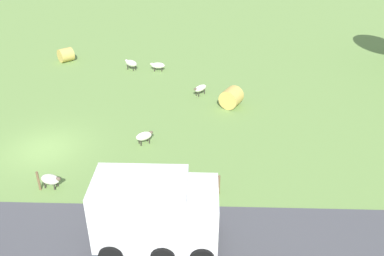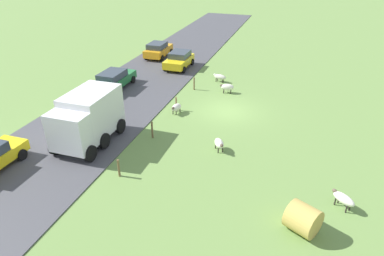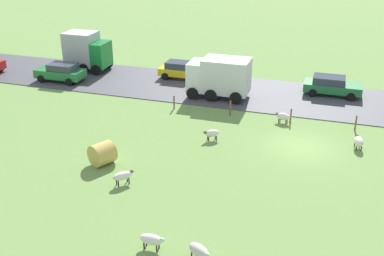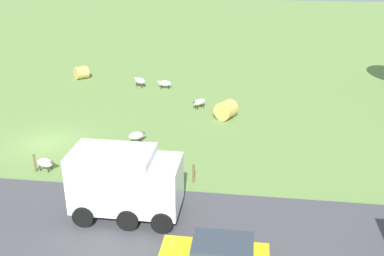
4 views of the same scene
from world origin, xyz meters
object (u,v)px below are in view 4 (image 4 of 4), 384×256
sheep_4 (199,102)px  hay_bale_1 (226,110)px  sheep_0 (140,81)px  sheep_6 (136,136)px  sheep_2 (45,163)px  hay_bale_0 (81,73)px  truck_0 (125,181)px  sheep_5 (165,83)px

sheep_4 → hay_bale_1: 2.80m
sheep_0 → sheep_6: sheep_0 is taller
sheep_2 → sheep_4: 13.29m
hay_bale_0 → truck_0: (21.48, 10.27, 1.20)m
hay_bale_0 → truck_0: truck_0 is taller
sheep_0 → sheep_2: size_ratio=1.09×
truck_0 → hay_bale_0: bearing=-154.4°
sheep_2 → sheep_5: (-15.77, 3.68, 0.01)m
sheep_6 → hay_bale_1: hay_bale_1 is taller
hay_bale_1 → sheep_4: bearing=-129.6°
hay_bale_0 → hay_bale_1: hay_bale_1 is taller
sheep_6 → sheep_0: bearing=-167.2°
sheep_6 → sheep_4: bearing=155.1°
sheep_4 → hay_bale_1: size_ratio=0.87×
sheep_6 → truck_0: 8.21m
sheep_2 → sheep_5: size_ratio=0.93×
sheep_0 → truck_0: (19.63, 4.23, 1.21)m
sheep_5 → sheep_6: (11.47, 0.40, 0.01)m
hay_bale_0 → sheep_4: bearing=60.7°
sheep_5 → hay_bale_0: hay_bale_0 is taller
sheep_0 → hay_bale_1: (6.61, 7.98, 0.10)m
sheep_0 → hay_bale_0: size_ratio=1.06×
sheep_0 → sheep_5: size_ratio=1.02×
sheep_0 → hay_bale_0: 6.32m
sheep_4 → sheep_6: (6.84, -3.17, -0.03)m
sheep_2 → hay_bale_1: size_ratio=0.84×
sheep_0 → sheep_5: 2.26m
sheep_2 → sheep_4: size_ratio=0.97×
sheep_0 → truck_0: bearing=12.2°
hay_bale_0 → truck_0: size_ratio=0.24×
truck_0 → sheep_0: bearing=-167.8°
sheep_5 → truck_0: size_ratio=0.25×
sheep_5 → hay_bale_0: (-2.05, -8.30, 0.10)m
hay_bale_1 → sheep_0: bearing=-129.6°
sheep_5 → hay_bale_1: hay_bale_1 is taller
hay_bale_0 → sheep_2: bearing=14.5°
sheep_4 → hay_bale_1: (1.78, 2.15, 0.14)m
sheep_2 → sheep_4: sheep_4 is taller
sheep_4 → truck_0: (14.80, -1.60, 1.25)m
sheep_0 → sheep_6: size_ratio=1.13×
sheep_6 → hay_bale_0: (-13.52, -8.70, 0.09)m
sheep_2 → sheep_6: sheep_6 is taller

